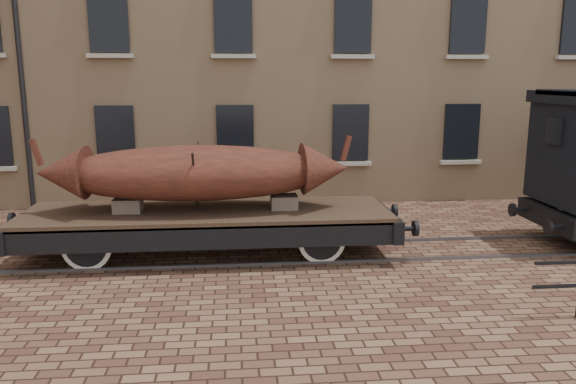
{
  "coord_description": "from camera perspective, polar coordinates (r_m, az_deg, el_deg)",
  "views": [
    {
      "loc": [
        -2.51,
        -11.88,
        3.85
      ],
      "look_at": [
        -1.34,
        0.5,
        1.3
      ],
      "focal_mm": 35.0,
      "sensor_mm": 36.0,
      "label": 1
    }
  ],
  "objects": [
    {
      "name": "ground",
      "position": [
        12.74,
        6.24,
        -6.08
      ],
      "size": [
        90.0,
        90.0,
        0.0
      ],
      "primitive_type": "plane",
      "color": "#4C2D22"
    },
    {
      "name": "rail_track",
      "position": [
        12.73,
        6.25,
        -5.95
      ],
      "size": [
        30.0,
        1.52,
        0.06
      ],
      "color": "#59595E",
      "rests_on": "ground"
    },
    {
      "name": "flatcar_wagon",
      "position": [
        12.27,
        -8.18,
        -2.77
      ],
      "size": [
        8.83,
        2.39,
        1.33
      ],
      "color": "#4A3324",
      "rests_on": "ground"
    },
    {
      "name": "iron_boat",
      "position": [
        12.07,
        -9.29,
        1.97
      ],
      "size": [
        6.69,
        1.95,
        1.59
      ],
      "color": "maroon",
      "rests_on": "flatcar_wagon"
    }
  ]
}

